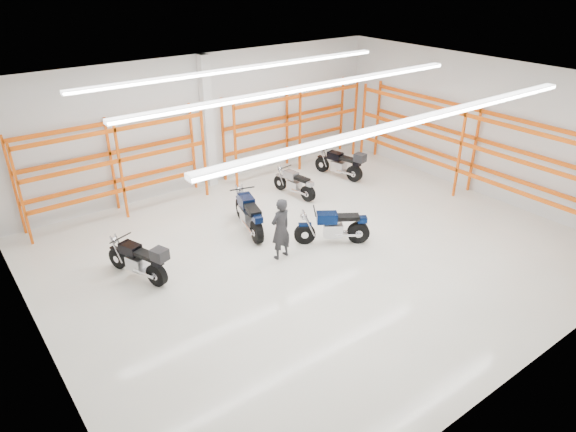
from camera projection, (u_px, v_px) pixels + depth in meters
ground at (315, 250)px, 14.22m from camera, size 14.00×14.00×0.00m
room_shell at (318, 136)px, 12.76m from camera, size 14.02×12.02×4.51m
motorcycle_main at (335, 228)px, 14.36m from camera, size 1.86×1.32×1.05m
motorcycle_back_a at (141, 261)px, 12.74m from camera, size 1.00×2.03×1.08m
motorcycle_back_b at (249, 215)px, 14.97m from camera, size 0.97×2.26×1.13m
motorcycle_back_c at (296, 184)px, 17.26m from camera, size 0.62×1.86×0.92m
motorcycle_back_d at (342, 164)px, 18.67m from camera, size 0.86×2.11×1.09m
standing_man at (281, 229)px, 13.52m from camera, size 0.67×0.48×1.72m
structural_column at (208, 123)px, 17.37m from camera, size 0.32×0.32×4.50m
pallet_racking_back_left at (115, 160)px, 15.52m from camera, size 5.67×0.87×3.00m
pallet_racking_back_right at (293, 121)px, 19.15m from camera, size 5.67×0.87×3.00m
pallet_racking_side at (469, 143)px, 16.86m from camera, size 0.87×9.07×3.00m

